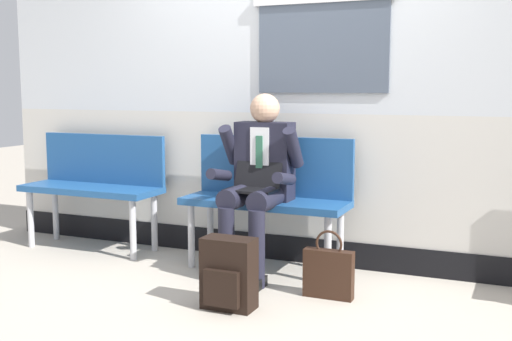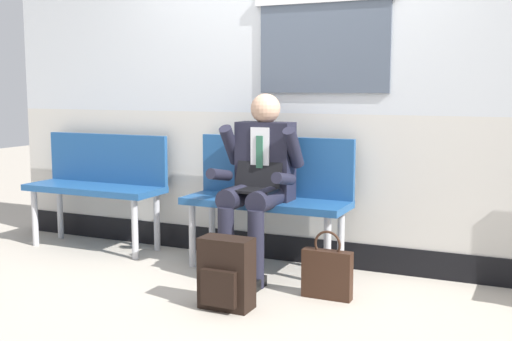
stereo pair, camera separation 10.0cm
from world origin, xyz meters
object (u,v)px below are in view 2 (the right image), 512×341
Objects in this scene: bench_empty at (99,180)px; handbag at (327,273)px; backpack at (226,274)px; bench_with_person at (270,191)px; person_seated at (258,178)px.

handbag is (2.13, -0.48, -0.39)m from bench_empty.
bench_with_person is at bearing 97.26° from backpack.
handbag is at bearing -12.72° from bench_empty.
person_seated is (1.53, -0.20, 0.13)m from bench_empty.
person_seated is at bearing 154.98° from handbag.
bench_empty is at bearing 151.09° from backpack.
bench_empty is at bearing -179.88° from bench_with_person.
backpack is at bearing -28.91° from bench_empty.
bench_empty is 2.22m from handbag.
handbag is (0.60, -0.48, -0.41)m from bench_with_person.
bench_with_person is 0.99m from backpack.
handbag is at bearing -25.02° from person_seated.
person_seated reaches higher than bench_empty.
person_seated reaches higher than bench_with_person.
backpack is (1.64, -0.91, -0.35)m from bench_empty.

